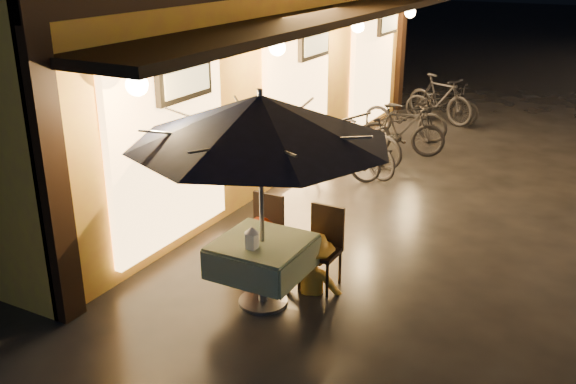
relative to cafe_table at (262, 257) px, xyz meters
The scene contains 15 objects.
ground 1.84m from the cafe_table, ahead, with size 90.00×90.00×0.00m, color black.
cafe_table is the anchor object (origin of this frame).
patio_umbrella 1.56m from the cafe_table, ahead, with size 2.80×2.80×2.46m.
cafe_chair_left 0.84m from the cafe_table, 118.51° to the left, with size 0.42×0.42×0.97m.
cafe_chair_right 0.84m from the cafe_table, 61.49° to the left, with size 0.42×0.42×0.97m.
table_lantern 0.39m from the cafe_table, 90.00° to the right, with size 0.16×0.16×0.25m.
person_orange 0.68m from the cafe_table, 123.39° to the left, with size 0.73×0.57×1.51m, color red.
person_yellow 0.66m from the cafe_table, 56.46° to the left, with size 0.90×0.52×1.39m, color gold.
bicycle_0 4.26m from the cafe_table, 103.09° to the left, with size 0.54×1.55×0.81m, color black.
bicycle_1 4.70m from the cafe_table, 98.80° to the left, with size 0.45×1.60×0.96m, color black.
bicycle_2 5.36m from the cafe_table, 100.68° to the left, with size 0.65×1.86×0.98m, color black.
bicycle_3 6.06m from the cafe_table, 94.22° to the left, with size 0.47×1.66×1.00m, color black.
bicycle_4 7.28m from the cafe_table, 96.06° to the left, with size 0.64×1.85×0.97m, color black.
bicycle_5 8.92m from the cafe_table, 93.24° to the left, with size 0.51×1.80×1.08m, color black.
bicycle_6 8.93m from the cafe_table, 92.95° to the left, with size 0.60×1.71×0.90m, color black.
Camera 1 is at (1.52, -5.59, 3.79)m, focal length 40.00 mm.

